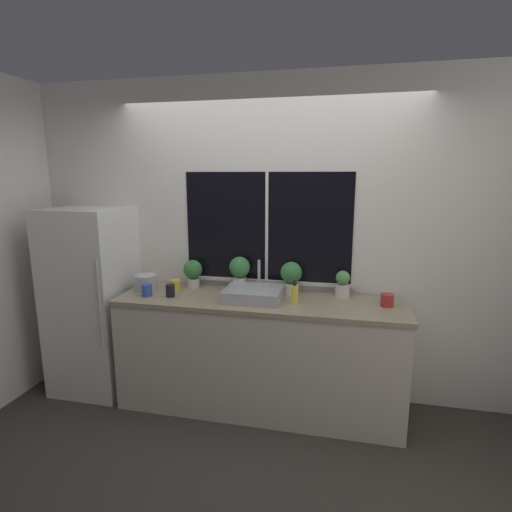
# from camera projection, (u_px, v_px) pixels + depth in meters

# --- Properties ---
(ground_plane) EXTENTS (14.00, 14.00, 0.00)m
(ground_plane) POSITION_uv_depth(u_px,v_px,m) (251.00, 427.00, 3.06)
(ground_plane) COLOR #38332D
(wall_back) EXTENTS (8.00, 0.09, 2.70)m
(wall_back) POSITION_uv_depth(u_px,v_px,m) (268.00, 240.00, 3.41)
(wall_back) COLOR silver
(wall_back) RESTS_ON ground_plane
(wall_left) EXTENTS (0.06, 7.00, 2.70)m
(wall_left) POSITION_uv_depth(u_px,v_px,m) (105.00, 223.00, 4.68)
(wall_left) COLOR silver
(wall_left) RESTS_ON ground_plane
(wall_right) EXTENTS (0.06, 7.00, 2.70)m
(wall_right) POSITION_uv_depth(u_px,v_px,m) (503.00, 234.00, 3.78)
(wall_right) COLOR silver
(wall_right) RESTS_ON ground_plane
(counter) EXTENTS (2.28, 0.60, 0.93)m
(counter) POSITION_uv_depth(u_px,v_px,m) (259.00, 354.00, 3.25)
(counter) COLOR beige
(counter) RESTS_ON ground_plane
(refrigerator) EXTENTS (0.64, 0.68, 1.62)m
(refrigerator) POSITION_uv_depth(u_px,v_px,m) (94.00, 299.00, 3.54)
(refrigerator) COLOR silver
(refrigerator) RESTS_ON ground_plane
(sink) EXTENTS (0.44, 0.42, 0.27)m
(sink) POSITION_uv_depth(u_px,v_px,m) (253.00, 294.00, 3.15)
(sink) COLOR #ADADB2
(sink) RESTS_ON counter
(potted_plant_far_left) EXTENTS (0.16, 0.16, 0.24)m
(potted_plant_far_left) POSITION_uv_depth(u_px,v_px,m) (193.00, 272.00, 3.47)
(potted_plant_far_left) COLOR silver
(potted_plant_far_left) RESTS_ON counter
(potted_plant_center_left) EXTENTS (0.18, 0.18, 0.29)m
(potted_plant_center_left) POSITION_uv_depth(u_px,v_px,m) (240.00, 271.00, 3.37)
(potted_plant_center_left) COLOR silver
(potted_plant_center_left) RESTS_ON counter
(potted_plant_center_right) EXTENTS (0.18, 0.18, 0.27)m
(potted_plant_center_right) POSITION_uv_depth(u_px,v_px,m) (291.00, 276.00, 3.29)
(potted_plant_center_right) COLOR silver
(potted_plant_center_right) RESTS_ON counter
(potted_plant_far_right) EXTENTS (0.12, 0.12, 0.21)m
(potted_plant_far_right) POSITION_uv_depth(u_px,v_px,m) (343.00, 284.00, 3.21)
(potted_plant_far_right) COLOR silver
(potted_plant_far_right) RESTS_ON counter
(soap_bottle) EXTENTS (0.06, 0.06, 0.18)m
(soap_bottle) POSITION_uv_depth(u_px,v_px,m) (294.00, 294.00, 3.05)
(soap_bottle) COLOR #DBD14C
(soap_bottle) RESTS_ON counter
(mug_red) EXTENTS (0.09, 0.09, 0.09)m
(mug_red) POSITION_uv_depth(u_px,v_px,m) (387.00, 300.00, 2.98)
(mug_red) COLOR #B72D28
(mug_red) RESTS_ON counter
(mug_yellow) EXTENTS (0.09, 0.09, 0.09)m
(mug_yellow) POSITION_uv_depth(u_px,v_px,m) (175.00, 285.00, 3.39)
(mug_yellow) COLOR gold
(mug_yellow) RESTS_ON counter
(mug_blue) EXTENTS (0.08, 0.08, 0.10)m
(mug_blue) POSITION_uv_depth(u_px,v_px,m) (147.00, 290.00, 3.24)
(mug_blue) COLOR #3351AD
(mug_blue) RESTS_ON counter
(mug_black) EXTENTS (0.07, 0.07, 0.10)m
(mug_black) POSITION_uv_depth(u_px,v_px,m) (170.00, 291.00, 3.22)
(mug_black) COLOR black
(mug_black) RESTS_ON counter
(kettle) EXTENTS (0.18, 0.18, 0.15)m
(kettle) POSITION_uv_depth(u_px,v_px,m) (146.00, 282.00, 3.40)
(kettle) COLOR #B2B2B7
(kettle) RESTS_ON counter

